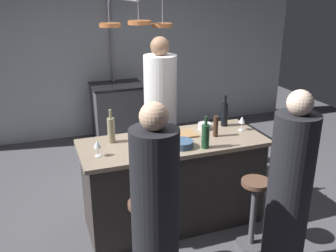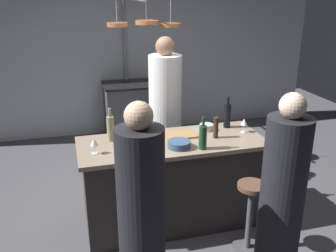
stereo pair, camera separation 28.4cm
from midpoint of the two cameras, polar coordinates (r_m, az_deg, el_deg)
ground_plane at (r=4.06m, az=-1.32°, el=-14.12°), size 9.00×9.00×0.00m
back_wall at (r=6.20m, az=-10.06°, el=10.71°), size 6.40×0.16×2.60m
kitchen_island at (r=3.82m, az=-1.38°, el=-8.50°), size 1.80×0.72×0.90m
stove_range at (r=6.02m, az=-8.87°, el=2.12°), size 0.80×0.64×0.89m
chef at (r=4.43m, az=-2.98°, el=0.97°), size 0.38×0.38×1.79m
bar_stool_right at (r=3.58m, az=10.55°, el=-12.47°), size 0.28×0.28×0.68m
guest_right at (r=3.13m, az=15.26°, el=-10.15°), size 0.34×0.34×1.60m
bar_stool_left at (r=3.24m, az=-6.15°, el=-16.00°), size 0.28×0.28×0.68m
guest_left at (r=2.76m, az=-4.98°, el=-13.84°), size 0.34×0.34×1.61m
overhead_pot_rack at (r=5.09m, az=-7.75°, el=13.37°), size 0.90×1.59×2.17m
cutting_board at (r=3.75m, az=-0.33°, el=-1.32°), size 0.32×0.22×0.02m
pepper_mill at (r=3.71m, az=5.07°, el=-0.08°), size 0.05×0.05×0.21m
wine_bottle_dark at (r=4.01m, az=6.55°, el=1.79°), size 0.07×0.07×0.33m
wine_bottle_green at (r=3.43m, az=3.34°, el=-1.53°), size 0.07×0.07×0.31m
wine_bottle_white at (r=3.61m, az=-10.83°, el=-0.58°), size 0.07×0.07×0.33m
wine_glass_near_right_guest at (r=3.35m, az=-13.05°, el=-2.85°), size 0.07×0.07×0.15m
wine_glass_near_left_guest at (r=3.91m, az=9.09°, el=0.81°), size 0.07×0.07×0.15m
mixing_bowl_steel at (r=3.93m, az=3.52°, el=-0.03°), size 0.14×0.14×0.06m
mixing_bowl_blue at (r=3.47m, az=-0.25°, el=-2.75°), size 0.21×0.21×0.06m
mixing_bowl_wooden at (r=3.50m, az=-5.93°, el=-2.55°), size 0.17×0.17×0.08m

